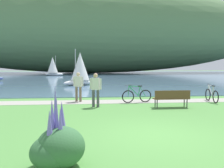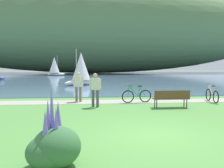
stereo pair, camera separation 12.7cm
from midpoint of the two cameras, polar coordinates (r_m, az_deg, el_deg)
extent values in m
plane|color=#518E42|center=(7.44, 10.46, -11.91)|extent=(200.00, 200.00, 0.00)
cube|color=#5B7F9E|center=(55.69, -2.98, 2.19)|extent=(180.00, 80.00, 0.04)
ellipsoid|color=#567A4C|center=(71.92, -4.78, 12.77)|extent=(110.27, 28.00, 25.27)
cube|color=#A39E93|center=(13.96, 3.02, -4.19)|extent=(60.00, 1.50, 0.01)
cube|color=brown|center=(12.29, 14.14, -3.39)|extent=(1.81, 0.51, 0.05)
cube|color=brown|center=(12.07, 14.51, -2.46)|extent=(1.80, 0.07, 0.40)
cylinder|color=#2D2D33|center=(12.24, 10.48, -4.42)|extent=(0.05, 0.05, 0.45)
cylinder|color=#2D2D33|center=(12.75, 17.10, -4.19)|extent=(0.05, 0.05, 0.45)
cylinder|color=#2D2D33|center=(11.92, 10.94, -4.66)|extent=(0.05, 0.05, 0.45)
cylinder|color=#2D2D33|center=(12.45, 17.71, -4.41)|extent=(0.05, 0.05, 0.45)
torus|color=black|center=(15.40, 22.22, -2.38)|extent=(0.12, 0.72, 0.72)
torus|color=black|center=(14.44, 23.79, -2.85)|extent=(0.12, 0.72, 0.72)
cylinder|color=silver|center=(15.05, 22.74, -1.36)|extent=(0.10, 0.61, 0.61)
cylinder|color=silver|center=(14.99, 22.83, -0.36)|extent=(0.10, 0.66, 0.09)
cylinder|color=silver|center=(14.76, 23.22, -1.58)|extent=(0.05, 0.13, 0.54)
cylinder|color=silver|center=(14.63, 23.46, -2.71)|extent=(0.07, 0.43, 0.05)
cylinder|color=silver|center=(14.56, 23.55, -1.70)|extent=(0.06, 0.37, 0.56)
cylinder|color=silver|center=(15.34, 22.29, -1.28)|extent=(0.04, 0.09, 0.60)
cube|color=black|center=(14.69, 23.32, -0.45)|extent=(0.12, 0.25, 0.05)
cylinder|color=black|center=(15.29, 22.36, -0.02)|extent=(0.07, 0.48, 0.02)
torus|color=black|center=(13.39, 4.09, -3.03)|extent=(0.72, 0.19, 0.72)
torus|color=black|center=(13.77, 8.23, -2.86)|extent=(0.72, 0.19, 0.72)
cylinder|color=#1E8C4C|center=(13.47, 5.46, -1.67)|extent=(0.60, 0.15, 0.61)
cylinder|color=#1E8C4C|center=(13.46, 5.62, -0.54)|extent=(0.65, 0.15, 0.09)
cylinder|color=#1E8C4C|center=(13.59, 6.75, -1.73)|extent=(0.13, 0.06, 0.54)
cylinder|color=#1E8C4C|center=(13.69, 7.41, -2.85)|extent=(0.43, 0.10, 0.05)
cylinder|color=#1E8C4C|center=(13.67, 7.57, -1.74)|extent=(0.37, 0.09, 0.56)
cylinder|color=#1E8C4C|center=(13.37, 4.20, -1.75)|extent=(0.09, 0.05, 0.60)
cube|color=black|center=(13.58, 6.92, -0.49)|extent=(0.25, 0.14, 0.05)
cylinder|color=black|center=(13.34, 4.31, -0.29)|extent=(0.48, 0.11, 0.02)
cylinder|color=#72604C|center=(14.00, -8.23, -2.41)|extent=(0.14, 0.14, 0.88)
cylinder|color=#72604C|center=(13.92, -7.31, -2.44)|extent=(0.14, 0.14, 0.88)
cube|color=silver|center=(13.90, -7.80, 0.61)|extent=(0.43, 0.32, 0.60)
sphere|color=beige|center=(13.87, -7.82, 2.34)|extent=(0.22, 0.22, 0.22)
cylinder|color=silver|center=(13.99, -8.80, 0.62)|extent=(0.09, 0.09, 0.56)
cylinder|color=silver|center=(13.81, -6.79, 0.59)|extent=(0.09, 0.09, 0.56)
cylinder|color=#4C4C51|center=(12.08, -4.26, -3.45)|extent=(0.14, 0.14, 0.88)
cylinder|color=#4C4C51|center=(12.01, -3.17, -3.49)|extent=(0.14, 0.14, 0.88)
cube|color=silver|center=(11.96, -3.73, 0.04)|extent=(0.43, 0.33, 0.60)
sphere|color=tan|center=(11.94, -3.74, 2.05)|extent=(0.22, 0.22, 0.22)
cylinder|color=silver|center=(12.04, -4.91, 0.07)|extent=(0.09, 0.09, 0.56)
cylinder|color=silver|center=(11.89, -2.53, 0.02)|extent=(0.09, 0.09, 0.56)
ellipsoid|color=#386B3D|center=(5.15, -12.34, -14.44)|extent=(0.99, 0.99, 0.84)
cylinder|color=#386B3D|center=(5.33, -12.02, -10.29)|extent=(0.02, 0.02, 0.12)
cone|color=#7A6BC6|center=(5.26, -12.07, -6.88)|extent=(0.15, 0.15, 0.53)
cylinder|color=#386B3D|center=(5.09, -14.25, -11.04)|extent=(0.02, 0.02, 0.12)
cone|color=#7A6BC6|center=(5.01, -14.33, -6.95)|extent=(0.13, 0.13, 0.62)
cylinder|color=#386B3D|center=(5.23, -13.46, -10.61)|extent=(0.02, 0.02, 0.12)
cone|color=#7A6BC6|center=(5.12, -13.56, -4.93)|extent=(0.10, 0.10, 0.93)
ellipsoid|color=#386B3D|center=(5.16, -14.26, -15.40)|extent=(0.90, 0.90, 0.68)
cylinder|color=#386B3D|center=(4.94, -14.85, -13.10)|extent=(0.02, 0.02, 0.12)
cone|color=#7A6BC6|center=(4.85, -14.93, -9.25)|extent=(0.14, 0.14, 0.56)
cylinder|color=#386B3D|center=(5.09, -13.18, -12.54)|extent=(0.02, 0.02, 0.12)
cone|color=#7A6BC6|center=(4.97, -13.28, -7.36)|extent=(0.11, 0.11, 0.82)
cylinder|color=#386B3D|center=(5.07, -14.33, -12.61)|extent=(0.02, 0.02, 0.12)
cone|color=#7A6BC6|center=(4.98, -14.41, -8.45)|extent=(0.15, 0.15, 0.63)
cylinder|color=#386B3D|center=(4.99, -12.40, -12.85)|extent=(0.02, 0.02, 0.12)
cone|color=#7A6BC6|center=(4.90, -12.47, -8.86)|extent=(0.13, 0.13, 0.59)
ellipsoid|color=white|center=(25.42, -7.82, 0.33)|extent=(3.23, 2.50, 0.57)
cylinder|color=#B2B2B2|center=(25.24, -8.36, 4.62)|extent=(0.08, 0.08, 3.24)
cone|color=white|center=(25.51, -7.26, 4.27)|extent=(2.65, 2.65, 2.92)
ellipsoid|color=white|center=(51.75, -13.15, 2.30)|extent=(3.66, 1.10, 0.64)
cylinder|color=#B2B2B2|center=(51.69, -12.87, 4.67)|extent=(0.09, 0.09, 3.64)
cone|color=white|center=(51.77, -13.56, 4.46)|extent=(2.20, 2.20, 3.27)
camera|label=1|loc=(0.06, -89.74, 0.02)|focal=38.27mm
camera|label=2|loc=(0.06, 90.26, -0.02)|focal=38.27mm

